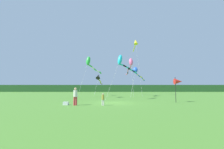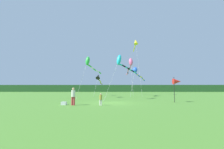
{
  "view_description": "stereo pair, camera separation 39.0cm",
  "coord_description": "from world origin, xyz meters",
  "px_view_note": "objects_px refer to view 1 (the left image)",
  "views": [
    {
      "loc": [
        -0.12,
        -17.54,
        1.71
      ],
      "look_at": [
        0.0,
        6.0,
        3.68
      ],
      "focal_mm": 24.95,
      "sensor_mm": 36.0,
      "label": 1
    },
    {
      "loc": [
        0.27,
        -17.54,
        1.71
      ],
      "look_at": [
        0.0,
        6.0,
        3.68
      ],
      "focal_mm": 24.95,
      "sensor_mm": 36.0,
      "label": 2
    }
  ],
  "objects_px": {
    "person_child": "(102,99)",
    "kite_blue": "(136,72)",
    "cooler_box": "(65,103)",
    "kite_cyan": "(121,62)",
    "kite_green": "(89,63)",
    "kite_rainbow": "(130,64)",
    "kite_black": "(98,77)",
    "kite_yellow": "(135,43)",
    "banner_flag_pole": "(177,82)",
    "person_adult": "(75,95)"
  },
  "relations": [
    {
      "from": "kite_rainbow",
      "to": "kite_black",
      "type": "distance_m",
      "value": 7.21
    },
    {
      "from": "kite_rainbow",
      "to": "kite_black",
      "type": "xyz_separation_m",
      "value": [
        -6.64,
        -0.19,
        -2.78
      ]
    },
    {
      "from": "person_adult",
      "to": "kite_rainbow",
      "type": "xyz_separation_m",
      "value": [
        7.39,
        17.25,
        5.7
      ]
    },
    {
      "from": "cooler_box",
      "to": "banner_flag_pole",
      "type": "xyz_separation_m",
      "value": [
        12.24,
        2.7,
        2.24
      ]
    },
    {
      "from": "kite_yellow",
      "to": "kite_black",
      "type": "xyz_separation_m",
      "value": [
        -8.13,
        -2.46,
        -7.98
      ]
    },
    {
      "from": "cooler_box",
      "to": "kite_green",
      "type": "height_order",
      "value": "kite_green"
    },
    {
      "from": "cooler_box",
      "to": "person_child",
      "type": "bearing_deg",
      "value": -6.6
    },
    {
      "from": "cooler_box",
      "to": "kite_blue",
      "type": "bearing_deg",
      "value": 56.66
    },
    {
      "from": "cooler_box",
      "to": "kite_green",
      "type": "bearing_deg",
      "value": 84.42
    },
    {
      "from": "kite_cyan",
      "to": "kite_green",
      "type": "xyz_separation_m",
      "value": [
        -5.03,
        2.66,
        0.3
      ]
    },
    {
      "from": "person_child",
      "to": "kite_blue",
      "type": "height_order",
      "value": "kite_blue"
    },
    {
      "from": "person_adult",
      "to": "banner_flag_pole",
      "type": "xyz_separation_m",
      "value": [
        11.25,
        3.01,
        1.44
      ]
    },
    {
      "from": "cooler_box",
      "to": "kite_green",
      "type": "distance_m",
      "value": 11.03
    },
    {
      "from": "cooler_box",
      "to": "kite_rainbow",
      "type": "height_order",
      "value": "kite_rainbow"
    },
    {
      "from": "banner_flag_pole",
      "to": "kite_yellow",
      "type": "distance_m",
      "value": 19.17
    },
    {
      "from": "person_child",
      "to": "kite_green",
      "type": "height_order",
      "value": "kite_green"
    },
    {
      "from": "cooler_box",
      "to": "kite_black",
      "type": "xyz_separation_m",
      "value": [
        1.74,
        16.74,
        3.71
      ]
    },
    {
      "from": "person_adult",
      "to": "person_child",
      "type": "xyz_separation_m",
      "value": [
        2.67,
        -0.11,
        -0.31
      ]
    },
    {
      "from": "kite_green",
      "to": "kite_yellow",
      "type": "distance_m",
      "value": 14.56
    },
    {
      "from": "kite_green",
      "to": "kite_yellow",
      "type": "bearing_deg",
      "value": 47.37
    },
    {
      "from": "person_child",
      "to": "kite_rainbow",
      "type": "height_order",
      "value": "kite_rainbow"
    },
    {
      "from": "cooler_box",
      "to": "kite_yellow",
      "type": "distance_m",
      "value": 24.55
    },
    {
      "from": "person_adult",
      "to": "kite_cyan",
      "type": "xyz_separation_m",
      "value": [
        4.97,
        7.14,
        4.46
      ]
    },
    {
      "from": "person_adult",
      "to": "banner_flag_pole",
      "type": "height_order",
      "value": "banner_flag_pole"
    },
    {
      "from": "person_child",
      "to": "cooler_box",
      "type": "height_order",
      "value": "person_child"
    },
    {
      "from": "cooler_box",
      "to": "kite_blue",
      "type": "distance_m",
      "value": 17.28
    },
    {
      "from": "cooler_box",
      "to": "kite_yellow",
      "type": "bearing_deg",
      "value": 62.8
    },
    {
      "from": "banner_flag_pole",
      "to": "kite_rainbow",
      "type": "xyz_separation_m",
      "value": [
        -3.86,
        14.24,
        4.26
      ]
    },
    {
      "from": "banner_flag_pole",
      "to": "kite_blue",
      "type": "bearing_deg",
      "value": 105.31
    },
    {
      "from": "banner_flag_pole",
      "to": "kite_black",
      "type": "height_order",
      "value": "kite_black"
    },
    {
      "from": "banner_flag_pole",
      "to": "kite_cyan",
      "type": "relative_size",
      "value": 0.45
    },
    {
      "from": "cooler_box",
      "to": "kite_green",
      "type": "relative_size",
      "value": 0.07
    },
    {
      "from": "kite_blue",
      "to": "kite_black",
      "type": "relative_size",
      "value": 0.96
    },
    {
      "from": "banner_flag_pole",
      "to": "kite_yellow",
      "type": "height_order",
      "value": "kite_yellow"
    },
    {
      "from": "person_adult",
      "to": "kite_yellow",
      "type": "bearing_deg",
      "value": 65.54
    },
    {
      "from": "cooler_box",
      "to": "kite_black",
      "type": "relative_size",
      "value": 0.06
    },
    {
      "from": "person_adult",
      "to": "kite_green",
      "type": "height_order",
      "value": "kite_green"
    },
    {
      "from": "cooler_box",
      "to": "kite_blue",
      "type": "relative_size",
      "value": 0.06
    },
    {
      "from": "person_child",
      "to": "kite_yellow",
      "type": "height_order",
      "value": "kite_yellow"
    },
    {
      "from": "person_child",
      "to": "kite_black",
      "type": "bearing_deg",
      "value": 96.4
    },
    {
      "from": "person_adult",
      "to": "kite_yellow",
      "type": "xyz_separation_m",
      "value": [
        8.87,
        19.51,
        10.9
      ]
    },
    {
      "from": "person_adult",
      "to": "person_child",
      "type": "distance_m",
      "value": 2.69
    },
    {
      "from": "cooler_box",
      "to": "kite_cyan",
      "type": "relative_size",
      "value": 0.07
    },
    {
      "from": "kite_green",
      "to": "person_child",
      "type": "bearing_deg",
      "value": -74.58
    },
    {
      "from": "kite_blue",
      "to": "person_child",
      "type": "bearing_deg",
      "value": -110.98
    },
    {
      "from": "person_adult",
      "to": "kite_cyan",
      "type": "bearing_deg",
      "value": 55.17
    },
    {
      "from": "banner_flag_pole",
      "to": "kite_rainbow",
      "type": "bearing_deg",
      "value": 105.16
    },
    {
      "from": "person_adult",
      "to": "kite_rainbow",
      "type": "relative_size",
      "value": 0.17
    },
    {
      "from": "cooler_box",
      "to": "kite_black",
      "type": "distance_m",
      "value": 17.23
    },
    {
      "from": "person_adult",
      "to": "kite_black",
      "type": "height_order",
      "value": "kite_black"
    }
  ]
}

